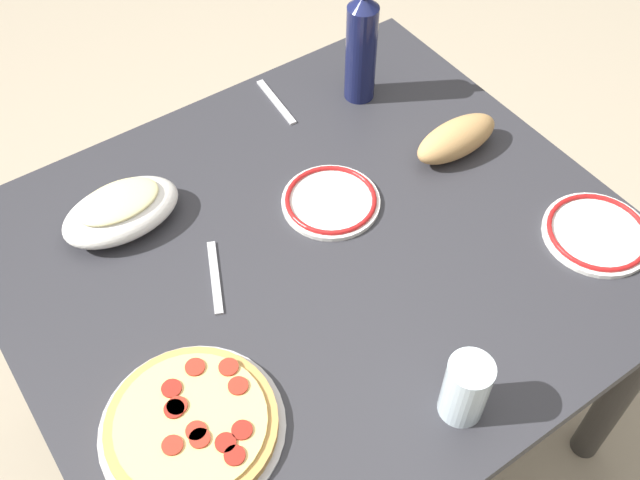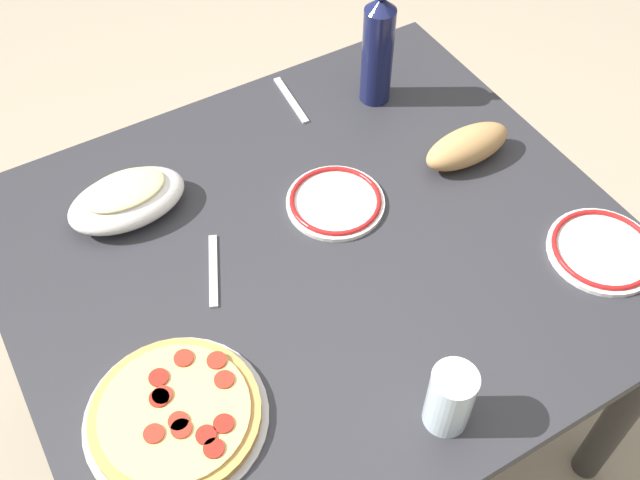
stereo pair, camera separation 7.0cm
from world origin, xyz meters
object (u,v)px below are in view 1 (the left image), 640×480
Objects in this scene: baked_pasta_dish at (121,210)px; wine_bottle at (361,46)px; water_glass at (464,390)px; side_plate_near at (331,201)px; dining_table at (320,285)px; pepperoni_pizza at (192,425)px; bread_loaf at (456,139)px; side_plate_far at (597,233)px.

baked_pasta_dish is 0.63m from wine_bottle.
water_glass reaches higher than side_plate_near.
dining_table is 0.54m from wine_bottle.
baked_pasta_dish is 1.19× the size of side_plate_near.
pepperoni_pizza reaches higher than side_plate_near.
wine_bottle is at bearing 44.10° from dining_table.
water_glass reaches higher than dining_table.
pepperoni_pizza is 1.51× the size of side_plate_near.
water_glass is at bearing -67.82° from baked_pasta_dish.
dining_table is 0.43m from bread_loaf.
baked_pasta_dish is at bearing -175.58° from wine_bottle.
side_plate_near is (0.09, 0.50, -0.06)m from water_glass.
side_plate_far is (0.75, -0.56, -0.03)m from baked_pasta_dish.
wine_bottle is at bearing 101.92° from bread_loaf.
bread_loaf reaches higher than side_plate_far.
baked_pasta_dish is 0.74m from water_glass.
side_plate_near is (0.09, 0.09, 0.13)m from dining_table.
pepperoni_pizza is 0.48m from baked_pasta_dish.
side_plate_near is (0.37, -0.19, -0.03)m from baked_pasta_dish.
wine_bottle is at bearing 65.16° from water_glass.
dining_table is 5.75× the size of bread_loaf.
pepperoni_pizza is 0.82m from bread_loaf.
baked_pasta_dish is 0.71m from bread_loaf.
side_plate_near is 0.95× the size of side_plate_far.
pepperoni_pizza reaches higher than side_plate_far.
wine_bottle reaches higher than side_plate_near.
water_glass is at bearing -100.29° from side_plate_near.
side_plate_near is 0.31m from bread_loaf.
side_plate_near is at bearing 135.99° from side_plate_far.
baked_pasta_dish reaches higher than side_plate_far.
side_plate_near is at bearing 30.28° from pepperoni_pizza.
baked_pasta_dish is (0.10, 0.47, 0.03)m from pepperoni_pizza.
wine_bottle is (0.62, 0.05, 0.10)m from baked_pasta_dish.
pepperoni_pizza is 0.44m from water_glass.
baked_pasta_dish is 1.17× the size of bread_loaf.
water_glass is 0.65× the size of bread_loaf.
dining_table is at bearing 26.14° from pepperoni_pizza.
bread_loaf is at bearing -5.49° from side_plate_near.
side_plate_near is 0.53m from side_plate_far.
wine_bottle is 1.63× the size of bread_loaf.
bread_loaf is at bearing 49.48° from water_glass.
wine_bottle reaches higher than pepperoni_pizza.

